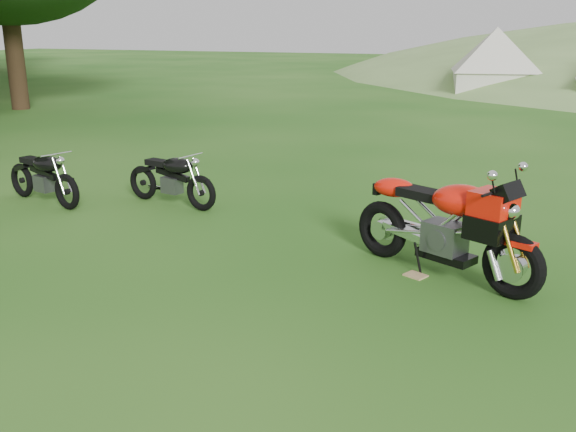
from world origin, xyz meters
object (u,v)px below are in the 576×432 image
at_px(sport_motorcycle, 444,217).
at_px(vintage_moto_b, 171,177).
at_px(tent_left, 495,61).
at_px(plywood_board, 416,275).
at_px(vintage_moto_c, 43,175).

bearing_deg(sport_motorcycle, vintage_moto_b, -172.68).
relative_size(vintage_moto_b, tent_left, 0.55).
bearing_deg(tent_left, plywood_board, -97.81).
height_order(sport_motorcycle, plywood_board, sport_motorcycle).
bearing_deg(vintage_moto_b, tent_left, 92.55).
height_order(plywood_board, vintage_moto_c, vintage_moto_c).
relative_size(vintage_moto_b, vintage_moto_c, 0.99).
bearing_deg(sport_motorcycle, tent_left, 118.91).
bearing_deg(vintage_moto_b, vintage_moto_c, -149.59).
height_order(sport_motorcycle, tent_left, tent_left).
height_order(vintage_moto_b, vintage_moto_c, vintage_moto_c).
bearing_deg(sport_motorcycle, vintage_moto_c, -161.58).
relative_size(sport_motorcycle, vintage_moto_b, 1.33).
xyz_separation_m(vintage_moto_c, tent_left, (4.38, 19.79, 0.87)).
relative_size(sport_motorcycle, plywood_board, 9.96).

